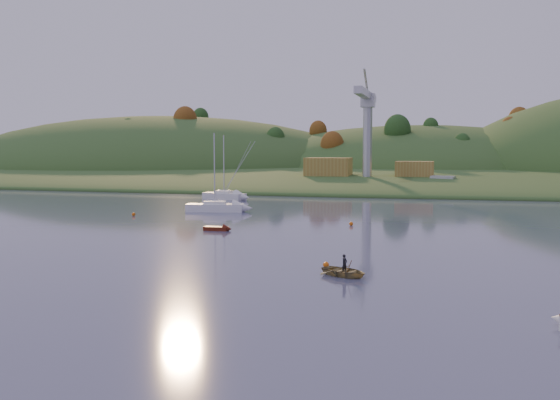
% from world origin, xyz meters
% --- Properties ---
extents(ground, '(500.00, 500.00, 0.00)m').
position_xyz_m(ground, '(0.00, 0.00, 0.00)').
color(ground, '#323852').
rests_on(ground, ground).
extents(far_shore, '(620.00, 220.00, 1.50)m').
position_xyz_m(far_shore, '(0.00, 230.00, 0.00)').
color(far_shore, '#2A4F1F').
rests_on(far_shore, ground).
extents(shore_slope, '(640.00, 150.00, 7.00)m').
position_xyz_m(shore_slope, '(0.00, 165.00, 0.00)').
color(shore_slope, '#2A4F1F').
rests_on(shore_slope, ground).
extents(hill_left_far, '(120.00, 100.00, 32.00)m').
position_xyz_m(hill_left_far, '(-160.00, 215.00, 0.00)').
color(hill_left_far, '#2A4F1F').
rests_on(hill_left_far, ground).
extents(hill_left, '(170.00, 140.00, 44.00)m').
position_xyz_m(hill_left, '(-90.00, 200.00, 0.00)').
color(hill_left, '#2A4F1F').
rests_on(hill_left, ground).
extents(hill_center, '(140.00, 120.00, 36.00)m').
position_xyz_m(hill_center, '(10.00, 210.00, 0.00)').
color(hill_center, '#2A4F1F').
rests_on(hill_center, ground).
extents(hillside_trees, '(280.00, 50.00, 32.00)m').
position_xyz_m(hillside_trees, '(0.00, 185.00, 0.00)').
color(hillside_trees, '#234217').
rests_on(hillside_trees, ground).
extents(wharf, '(42.00, 16.00, 2.40)m').
position_xyz_m(wharf, '(5.00, 122.00, 1.20)').
color(wharf, slate).
rests_on(wharf, ground).
extents(shed_west, '(11.00, 8.00, 4.80)m').
position_xyz_m(shed_west, '(-8.00, 123.00, 4.80)').
color(shed_west, olive).
rests_on(shed_west, wharf).
extents(shed_east, '(9.00, 7.00, 4.00)m').
position_xyz_m(shed_east, '(13.00, 124.00, 4.40)').
color(shed_east, olive).
rests_on(shed_east, wharf).
extents(dock_crane, '(3.20, 28.00, 20.30)m').
position_xyz_m(dock_crane, '(2.00, 118.39, 17.17)').
color(dock_crane, '#B7B7BC').
rests_on(dock_crane, wharf).
extents(sailboat_near, '(8.95, 4.11, 11.97)m').
position_xyz_m(sailboat_near, '(-13.91, 59.14, 0.77)').
color(sailboat_near, white).
rests_on(sailboat_near, ground).
extents(sailboat_far, '(9.09, 5.30, 12.09)m').
position_xyz_m(sailboat_far, '(-20.25, 80.82, 0.77)').
color(sailboat_far, white).
rests_on(sailboat_far, ground).
extents(canoe, '(4.68, 4.26, 0.79)m').
position_xyz_m(canoe, '(12.70, 16.69, 0.40)').
color(canoe, '#968853').
rests_on(canoe, ground).
extents(paddler, '(0.56, 0.63, 1.44)m').
position_xyz_m(paddler, '(12.70, 16.69, 0.72)').
color(paddler, black).
rests_on(paddler, ground).
extents(red_tender, '(3.37, 1.20, 1.14)m').
position_xyz_m(red_tender, '(-5.42, 38.89, 0.24)').
color(red_tender, '#571A0C').
rests_on(red_tender, ground).
extents(work_vessel, '(13.27, 7.42, 3.23)m').
position_xyz_m(work_vessel, '(19.67, 118.00, 1.15)').
color(work_vessel, slate).
rests_on(work_vessel, ground).
extents(buoy_0, '(0.50, 0.50, 0.50)m').
position_xyz_m(buoy_0, '(10.72, 19.64, 0.25)').
color(buoy_0, orange).
rests_on(buoy_0, ground).
extents(buoy_1, '(0.50, 0.50, 0.50)m').
position_xyz_m(buoy_1, '(8.76, 47.34, 0.25)').
color(buoy_1, orange).
rests_on(buoy_1, ground).
extents(buoy_2, '(0.50, 0.50, 0.50)m').
position_xyz_m(buoy_2, '(-22.99, 50.43, 0.25)').
color(buoy_2, orange).
rests_on(buoy_2, ground).
extents(buoy_3, '(0.50, 0.50, 0.50)m').
position_xyz_m(buoy_3, '(-19.36, 64.64, 0.25)').
color(buoy_3, orange).
rests_on(buoy_3, ground).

